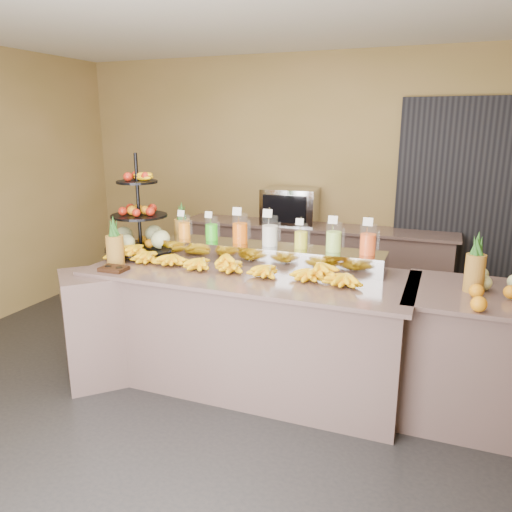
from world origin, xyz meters
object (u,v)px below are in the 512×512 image
Objects in this scene: pitcher_tray at (270,254)px; fruit_stand at (144,229)px; banana_heap at (222,261)px; right_fruit_pile at (501,290)px; condiment_caddy at (114,269)px; oven_warmer at (290,206)px.

fruit_stand is at bearing -174.27° from pitcher_tray.
banana_heap is 4.48× the size of right_fruit_pile.
condiment_caddy is at bearing -98.42° from fruit_stand.
banana_heap is at bearing -132.31° from pitcher_tray.
fruit_stand is at bearing -117.01° from oven_warmer.
banana_heap is at bearing 23.10° from condiment_caddy.
pitcher_tray is 3.79× the size of right_fruit_pile.
pitcher_tray is at bearing 31.18° from condiment_caddy.
oven_warmer reaches higher than pitcher_tray.
banana_heap is 1.96m from right_fruit_pile.
oven_warmer is at bearing 92.13° from banana_heap.
oven_warmer is (-0.07, 1.98, 0.13)m from banana_heap.
pitcher_tray is 1.23m from condiment_caddy.
fruit_stand is 2.80m from right_fruit_pile.
oven_warmer is (-0.35, 1.67, 0.13)m from pitcher_tray.
pitcher_tray is at bearing -9.44° from fruit_stand.
pitcher_tray is 2.13× the size of fruit_stand.
pitcher_tray is 0.85× the size of banana_heap.
oven_warmer is at bearing 73.13° from condiment_caddy.
banana_heap is 1.98m from oven_warmer.
pitcher_tray is 1.71m from right_fruit_pile.
right_fruit_pile is at bearing -48.41° from oven_warmer.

